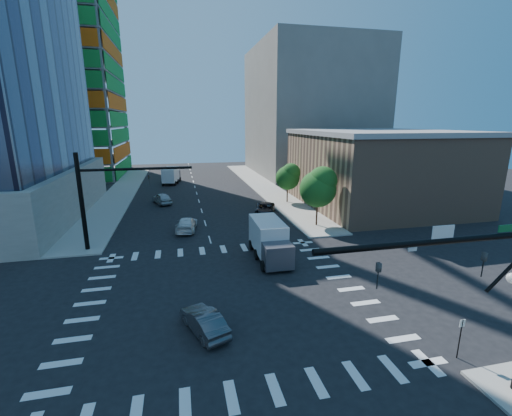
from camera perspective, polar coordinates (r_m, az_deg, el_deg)
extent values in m
plane|color=black|center=(24.65, -5.05, -14.39)|extent=(160.00, 160.00, 0.00)
cube|color=silver|center=(24.65, -5.05, -14.38)|extent=(20.00, 20.00, 0.01)
cube|color=#9B9A93|center=(64.41, 1.12, 3.75)|extent=(5.00, 60.00, 0.15)
cube|color=#9B9A93|center=(63.35, -21.43, 2.58)|extent=(5.00, 60.00, 0.15)
cube|color=#198A31|center=(85.32, -22.50, 21.79)|extent=(0.12, 24.00, 49.00)
cube|color=#DD580D|center=(76.16, -34.21, 21.55)|extent=(24.00, 0.12, 49.00)
cube|color=#906A53|center=(52.00, 19.69, 5.90)|extent=(20.00, 22.00, 10.00)
cube|color=gray|center=(51.58, 20.18, 11.73)|extent=(20.50, 22.50, 0.60)
cube|color=#67635D|center=(82.08, 8.80, 15.61)|extent=(24.00, 30.00, 28.00)
cylinder|color=black|center=(14.23, 28.56, -4.90)|extent=(10.00, 0.24, 0.24)
imported|color=black|center=(15.93, 33.58, -7.84)|extent=(0.16, 0.20, 1.00)
imported|color=black|center=(13.16, 19.60, -10.58)|extent=(0.16, 0.20, 1.00)
cube|color=white|center=(14.13, 28.73, -3.55)|extent=(0.90, 0.04, 0.50)
cube|color=#0D5F2D|center=(16.25, 36.70, -2.68)|extent=(1.10, 0.04, 0.28)
sphere|color=white|center=(17.76, 36.91, -9.34)|extent=(0.44, 0.44, 0.44)
cylinder|color=black|center=(34.87, -27.05, 0.84)|extent=(0.40, 0.40, 9.00)
cylinder|color=black|center=(33.47, -19.27, 6.16)|extent=(10.00, 0.24, 0.24)
imported|color=black|center=(33.53, -17.41, 4.42)|extent=(0.16, 0.20, 1.00)
cylinder|color=#382316|center=(40.01, 10.08, -1.21)|extent=(0.20, 0.20, 2.27)
sphere|color=#134A18|center=(39.31, 10.27, 3.13)|extent=(4.16, 4.16, 4.16)
sphere|color=#286521|center=(39.02, 11.05, 4.47)|extent=(3.25, 3.25, 3.25)
cylinder|color=#382316|center=(51.08, 5.22, 2.11)|extent=(0.20, 0.20, 1.92)
sphere|color=#134A18|center=(50.60, 5.29, 5.00)|extent=(3.52, 3.52, 3.52)
sphere|color=#286521|center=(50.32, 5.85, 5.89)|extent=(2.75, 2.75, 2.75)
cylinder|color=black|center=(21.21, 30.83, -18.24)|extent=(0.06, 0.06, 2.20)
cube|color=silver|center=(20.77, 31.15, -16.12)|extent=(0.30, 0.03, 0.40)
imported|color=black|center=(44.46, 1.52, -0.16)|extent=(3.91, 5.82, 1.48)
imported|color=silver|center=(38.74, -11.48, -2.65)|extent=(2.74, 5.26, 1.46)
imported|color=#A4A8AB|center=(52.13, -15.38, 1.55)|extent=(3.37, 5.09, 1.61)
imported|color=#46464A|center=(20.87, -8.65, -18.15)|extent=(2.78, 4.29, 1.34)
cube|color=silver|center=(29.81, 2.43, -5.06)|extent=(2.51, 5.14, 2.66)
cube|color=#43424A|center=(30.04, 2.42, -6.26)|extent=(2.37, 1.87, 1.94)
cube|color=silver|center=(68.86, -13.90, 5.54)|extent=(3.26, 5.29, 2.56)
cube|color=#43424A|center=(68.95, -13.87, 5.01)|extent=(2.56, 2.17, 1.87)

